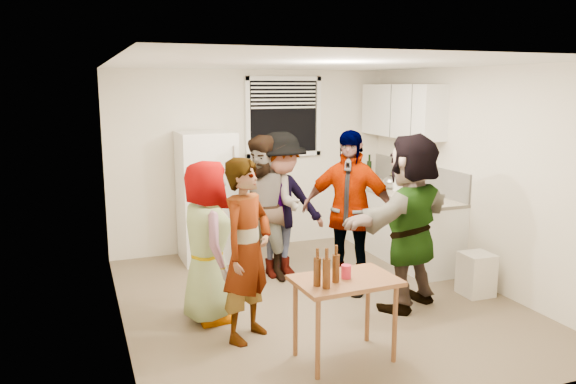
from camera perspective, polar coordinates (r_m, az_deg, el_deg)
name	(u,v)px	position (r m, az deg, el deg)	size (l,w,h in m)	color
room	(316,301)	(6.17, 2.89, -11.00)	(4.00, 4.50, 2.50)	white
window	(284,117)	(7.96, -0.45, 7.64)	(1.12, 0.10, 1.06)	white
refrigerator	(207,197)	(7.43, -8.25, -0.48)	(0.70, 0.70, 1.70)	white
counter_lower	(397,224)	(7.77, 11.03, -3.24)	(0.60, 2.20, 0.86)	white
countertop	(398,192)	(7.68, 11.15, 0.02)	(0.64, 2.22, 0.04)	beige
backsplash	(417,176)	(7.80, 12.98, 1.61)	(0.03, 2.20, 0.36)	#A29E96
upper_cabinets	(402,111)	(7.79, 11.47, 8.10)	(0.34, 1.60, 0.70)	white
kettle	(390,189)	(7.75, 10.35, 0.31)	(0.24, 0.20, 0.20)	silver
paper_towel	(398,191)	(7.65, 11.06, 0.15)	(0.13, 0.13, 0.29)	white
wine_bottle	(369,180)	(8.46, 8.21, 1.25)	(0.07, 0.07, 0.28)	black
beer_bottle_counter	(418,200)	(7.11, 13.12, -0.75)	(0.06, 0.06, 0.23)	#47230C
blue_cup	(423,201)	(7.03, 13.53, -0.88)	(0.10, 0.10, 0.13)	#0444B6
picture_frame	(396,179)	(8.14, 10.88, 1.34)	(0.02, 0.19, 0.16)	gold
trash_bin	(476,273)	(6.59, 18.59, -7.80)	(0.32, 0.32, 0.47)	silver
serving_table	(344,358)	(5.01, 5.69, -16.45)	(0.85, 0.56, 0.71)	brown
beer_bottle_table	(326,288)	(4.50, 3.91, -9.70)	(0.06, 0.06, 0.24)	#47230C
red_cup	(346,278)	(4.73, 5.91, -8.69)	(0.08, 0.08, 0.11)	red
guest_grey	(209,319)	(5.77, -8.02, -12.66)	(0.78, 1.59, 0.51)	gray
guest_stripe	(248,337)	(5.36, -4.06, -14.49)	(0.61, 1.67, 0.40)	#141933
guest_back_left	(267,279)	(6.81, -2.12, -8.85)	(0.84, 1.72, 0.65)	#523629
guest_back_right	(280,275)	(6.95, -0.79, -8.43)	(1.13, 1.75, 0.65)	#38393D
guest_black	(347,290)	(6.50, 5.97, -9.88)	(1.07, 1.82, 0.44)	black
guest_orange	(407,305)	(6.17, 12.00, -11.21)	(1.69, 1.82, 0.54)	#E6855E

